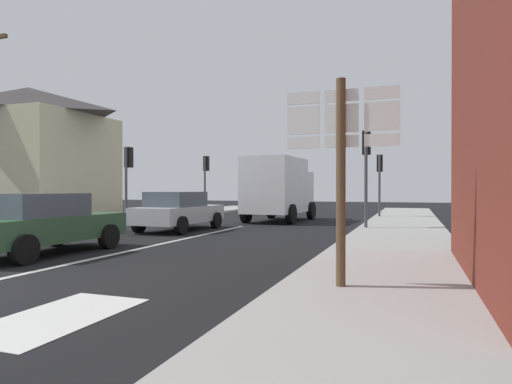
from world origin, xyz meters
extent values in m
plane|color=black|center=(0.00, 10.00, 0.00)|extent=(80.00, 80.00, 0.00)
cube|color=#9E9B96|center=(6.37, 8.00, 0.07)|extent=(3.10, 44.00, 0.14)
cube|color=#9E9B96|center=(-6.37, 8.00, 0.07)|extent=(3.10, 44.00, 0.14)
cube|color=silver|center=(0.00, 6.00, 0.01)|extent=(0.16, 12.00, 0.01)
cube|color=silver|center=(2.65, -1.00, 0.01)|extent=(1.20, 2.20, 0.01)
cube|color=beige|center=(-13.03, 13.29, 2.76)|extent=(7.80, 6.05, 5.51)
pyramid|color=#383333|center=(-13.03, 13.29, 6.32)|extent=(8.19, 6.35, 1.61)
cube|color=beige|center=(-13.03, 16.91, 0.35)|extent=(4.68, 1.20, 0.70)
cube|color=#2D5133|center=(-1.67, 3.06, 0.62)|extent=(1.75, 4.20, 0.60)
cube|color=#47515B|center=(-1.67, 2.81, 1.19)|extent=(1.55, 2.10, 0.55)
cylinder|color=black|center=(-2.55, 4.41, 0.32)|extent=(0.22, 0.64, 0.64)
cylinder|color=black|center=(-0.80, 4.41, 0.32)|extent=(0.22, 0.64, 0.64)
cylinder|color=black|center=(-0.80, 1.71, 0.32)|extent=(0.22, 0.64, 0.64)
cube|color=#B7BABF|center=(-1.58, 9.56, 0.62)|extent=(1.86, 4.24, 0.60)
cube|color=#47515B|center=(-1.59, 9.31, 1.19)|extent=(1.60, 2.14, 0.55)
cylinder|color=black|center=(-2.42, 10.94, 0.32)|extent=(0.24, 0.65, 0.64)
cylinder|color=black|center=(-0.68, 10.89, 0.32)|extent=(0.24, 0.65, 0.64)
cylinder|color=black|center=(-2.49, 8.24, 0.32)|extent=(0.24, 0.65, 0.64)
cylinder|color=black|center=(-0.75, 8.19, 0.32)|extent=(0.24, 0.65, 0.64)
cube|color=silver|center=(0.61, 14.82, 1.75)|extent=(2.38, 3.80, 2.60)
cube|color=silver|center=(0.73, 17.32, 1.45)|extent=(2.15, 1.40, 2.00)
cube|color=#47515B|center=(0.73, 17.37, 2.25)|extent=(1.76, 0.18, 0.70)
cylinder|color=black|center=(-0.37, 17.32, 0.45)|extent=(0.32, 0.91, 0.90)
cylinder|color=black|center=(1.82, 17.21, 0.45)|extent=(0.32, 0.91, 0.90)
cylinder|color=black|center=(-0.54, 13.92, 0.45)|extent=(0.32, 0.91, 0.90)
cylinder|color=black|center=(1.66, 13.82, 0.45)|extent=(0.32, 0.91, 0.90)
cylinder|color=brown|center=(5.76, 1.28, 1.60)|extent=(0.14, 0.14, 3.20)
cube|color=white|center=(5.18, 1.33, 2.96)|extent=(0.50, 0.03, 0.18)
cube|color=black|center=(5.18, 1.35, 2.96)|extent=(0.43, 0.01, 0.13)
cube|color=white|center=(5.18, 1.33, 2.62)|extent=(0.50, 0.03, 0.42)
cube|color=black|center=(5.18, 1.35, 2.62)|extent=(0.43, 0.01, 0.32)
cube|color=white|center=(5.18, 1.33, 2.28)|extent=(0.50, 0.03, 0.18)
cube|color=black|center=(5.18, 1.35, 2.28)|extent=(0.43, 0.01, 0.13)
cube|color=white|center=(5.76, 1.33, 2.96)|extent=(0.50, 0.03, 0.18)
cube|color=black|center=(5.76, 1.35, 2.96)|extent=(0.43, 0.01, 0.13)
cube|color=white|center=(5.76, 1.33, 2.62)|extent=(0.50, 0.03, 0.42)
cube|color=black|center=(5.76, 1.35, 2.62)|extent=(0.43, 0.01, 0.32)
cube|color=white|center=(5.76, 1.33, 2.28)|extent=(0.50, 0.03, 0.18)
cube|color=black|center=(5.76, 1.35, 2.28)|extent=(0.43, 0.01, 0.13)
cube|color=white|center=(6.34, 1.33, 2.96)|extent=(0.50, 0.03, 0.18)
cube|color=black|center=(6.34, 1.35, 2.96)|extent=(0.43, 0.01, 0.13)
cube|color=white|center=(6.34, 1.33, 2.62)|extent=(0.50, 0.03, 0.42)
cube|color=black|center=(6.34, 1.35, 2.62)|extent=(0.43, 0.01, 0.32)
cube|color=white|center=(6.34, 1.33, 2.28)|extent=(0.50, 0.03, 0.18)
cube|color=black|center=(6.34, 1.35, 2.28)|extent=(0.43, 0.01, 0.13)
cylinder|color=#47474C|center=(-5.12, 11.12, 1.72)|extent=(0.12, 0.12, 3.43)
cube|color=black|center=(-5.12, 11.32, 2.98)|extent=(0.30, 0.28, 0.90)
sphere|color=#360303|center=(-5.12, 11.46, 3.25)|extent=(0.18, 0.18, 0.18)
sphere|color=#3C2303|center=(-5.12, 11.46, 2.97)|extent=(0.18, 0.18, 0.18)
sphere|color=#0CA526|center=(-5.12, 11.46, 2.69)|extent=(0.18, 0.18, 0.18)
cylinder|color=#47474C|center=(5.12, 11.60, 1.88)|extent=(0.12, 0.12, 3.77)
cube|color=black|center=(5.12, 11.80, 3.32)|extent=(0.30, 0.28, 0.90)
sphere|color=#360303|center=(5.12, 11.94, 3.59)|extent=(0.18, 0.18, 0.18)
sphere|color=#3C2303|center=(5.12, 11.94, 3.31)|extent=(0.18, 0.18, 0.18)
sphere|color=#0CA526|center=(5.12, 11.94, 3.03)|extent=(0.18, 0.18, 0.18)
cylinder|color=#47474C|center=(5.12, 18.83, 1.70)|extent=(0.12, 0.12, 3.39)
cube|color=black|center=(5.12, 19.03, 2.94)|extent=(0.30, 0.28, 0.90)
sphere|color=#360303|center=(5.12, 19.17, 3.21)|extent=(0.18, 0.18, 0.18)
sphere|color=#3C2303|center=(5.12, 19.17, 2.93)|extent=(0.18, 0.18, 0.18)
sphere|color=#0CA526|center=(5.12, 19.17, 2.65)|extent=(0.18, 0.18, 0.18)
cylinder|color=#47474C|center=(-5.12, 18.95, 1.79)|extent=(0.12, 0.12, 3.58)
cube|color=black|center=(-5.12, 19.15, 3.13)|extent=(0.30, 0.28, 0.90)
sphere|color=#360303|center=(-5.12, 19.29, 3.40)|extent=(0.18, 0.18, 0.18)
sphere|color=#3C2303|center=(-5.12, 19.29, 3.12)|extent=(0.18, 0.18, 0.18)
sphere|color=#0CA526|center=(-5.12, 19.29, 2.84)|extent=(0.18, 0.18, 0.18)
camera|label=1|loc=(6.75, -5.27, 1.57)|focal=31.00mm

